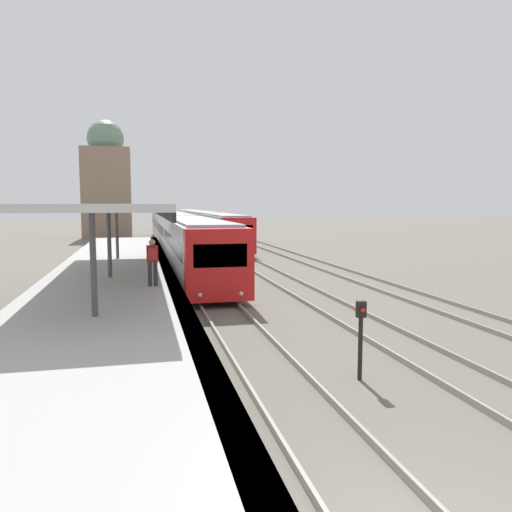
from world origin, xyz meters
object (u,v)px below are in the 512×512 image
(train_near, at_px, (175,230))
(train_far, at_px, (202,223))
(person_on_platform, at_px, (152,258))
(signal_post_near, at_px, (361,331))

(train_near, bearing_deg, train_far, 74.69)
(person_on_platform, relative_size, signal_post_near, 0.93)
(train_near, distance_m, signal_post_near, 31.74)
(person_on_platform, xyz_separation_m, train_near, (2.46, 23.86, -0.27))
(person_on_platform, height_order, train_near, train_near)
(train_far, distance_m, signal_post_near, 46.65)
(train_near, xyz_separation_m, train_far, (4.08, 14.91, -0.04))
(train_far, bearing_deg, person_on_platform, -99.58)
(person_on_platform, bearing_deg, signal_post_near, -61.24)
(train_far, height_order, signal_post_near, train_far)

